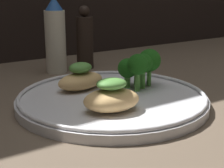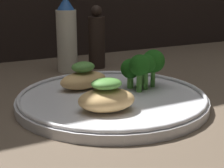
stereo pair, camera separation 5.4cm
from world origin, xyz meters
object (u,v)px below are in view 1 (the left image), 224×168
sauce_bottle (55,37)px  pepper_grinder (85,40)px  plate (112,99)px  broccoli_bunch (140,64)px

sauce_bottle → pepper_grinder: bearing=0.0°
plate → pepper_grinder: 26.88cm
broccoli_bunch → pepper_grinder: (2.27, 23.18, 0.99)cm
plate → pepper_grinder: size_ratio=2.13×
pepper_grinder → broccoli_bunch: bearing=-95.6°
plate → broccoli_bunch: size_ratio=4.01×
pepper_grinder → sauce_bottle: bearing=180.0°
broccoli_bunch → sauce_bottle: sauce_bottle is taller
sauce_bottle → pepper_grinder: sauce_bottle is taller
broccoli_bunch → pepper_grinder: 23.32cm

